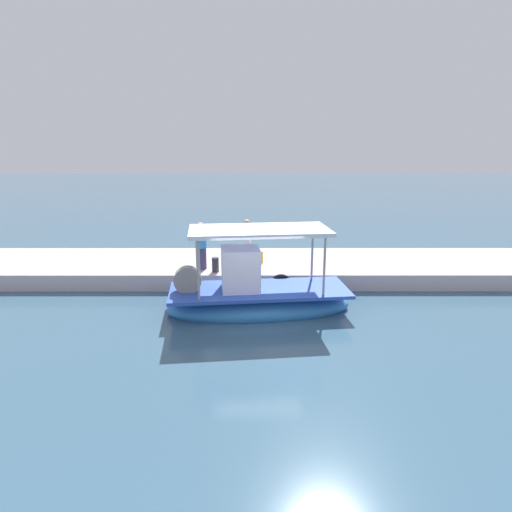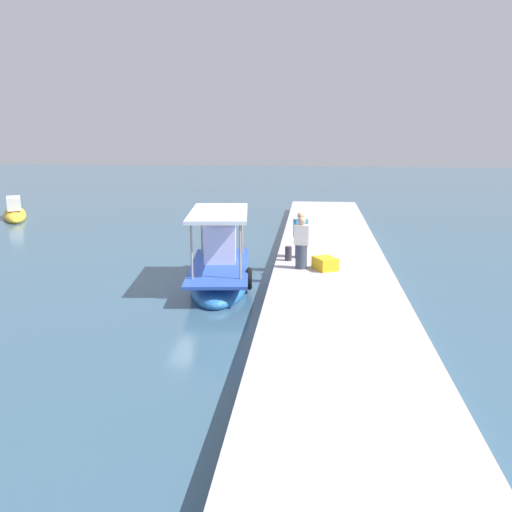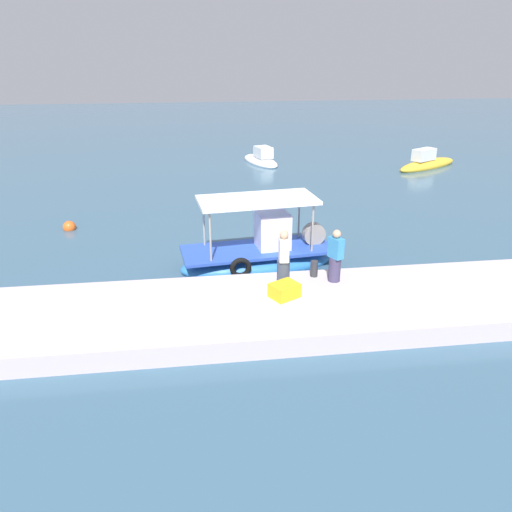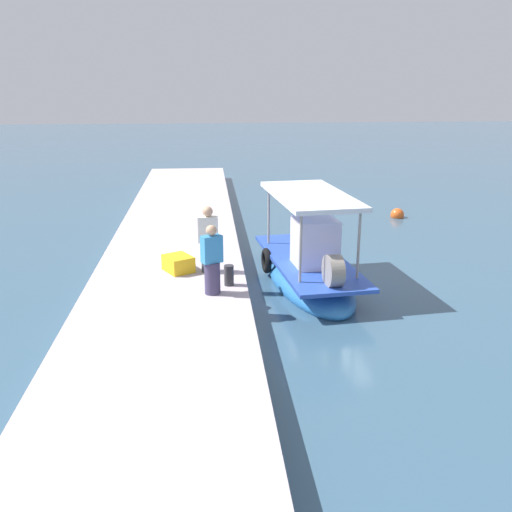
{
  "view_description": "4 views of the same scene",
  "coord_description": "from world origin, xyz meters",
  "px_view_note": "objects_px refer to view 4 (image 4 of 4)",
  "views": [
    {
      "loc": [
        0.06,
        12.11,
        4.99
      ],
      "look_at": [
        0.05,
        -2.24,
        1.27
      ],
      "focal_mm": 31.0,
      "sensor_mm": 36.0,
      "label": 1
    },
    {
      "loc": [
        -18.16,
        -3.53,
        5.27
      ],
      "look_at": [
        0.43,
        -1.64,
        0.96
      ],
      "focal_mm": 39.24,
      "sensor_mm": 36.0,
      "label": 2
    },
    {
      "loc": [
        -2.26,
        -16.72,
        7.27
      ],
      "look_at": [
        -0.31,
        -2.06,
        1.1
      ],
      "focal_mm": 34.93,
      "sensor_mm": 36.0,
      "label": 3
    },
    {
      "loc": [
        14.93,
        -3.2,
        5.5
      ],
      "look_at": [
        0.67,
        -1.97,
        1.07
      ],
      "focal_mm": 40.44,
      "sensor_mm": 36.0,
      "label": 4
    }
  ],
  "objects_px": {
    "mooring_bollard": "(229,275)",
    "marker_buoy": "(397,215)",
    "fisherman_near_bollard": "(212,263)",
    "fisherman_by_crate": "(208,243)",
    "cargo_crate": "(178,264)",
    "main_fishing_boat": "(309,268)"
  },
  "relations": [
    {
      "from": "main_fishing_boat",
      "to": "marker_buoy",
      "type": "bearing_deg",
      "value": 146.67
    },
    {
      "from": "fisherman_near_bollard",
      "to": "mooring_bollard",
      "type": "bearing_deg",
      "value": 142.63
    },
    {
      "from": "fisherman_near_bollard",
      "to": "fisherman_by_crate",
      "type": "bearing_deg",
      "value": -177.44
    },
    {
      "from": "mooring_bollard",
      "to": "cargo_crate",
      "type": "xyz_separation_m",
      "value": [
        -1.2,
        -1.3,
        -0.05
      ]
    },
    {
      "from": "main_fishing_boat",
      "to": "fisherman_near_bollard",
      "type": "bearing_deg",
      "value": -53.75
    },
    {
      "from": "marker_buoy",
      "to": "main_fishing_boat",
      "type": "bearing_deg",
      "value": -33.33
    },
    {
      "from": "mooring_bollard",
      "to": "marker_buoy",
      "type": "xyz_separation_m",
      "value": [
        -9.07,
        7.29,
        -0.72
      ]
    },
    {
      "from": "mooring_bollard",
      "to": "cargo_crate",
      "type": "relative_size",
      "value": 0.66
    },
    {
      "from": "mooring_bollard",
      "to": "marker_buoy",
      "type": "distance_m",
      "value": 11.67
    },
    {
      "from": "fisherman_by_crate",
      "to": "marker_buoy",
      "type": "height_order",
      "value": "fisherman_by_crate"
    },
    {
      "from": "fisherman_by_crate",
      "to": "cargo_crate",
      "type": "distance_m",
      "value": 1.01
    },
    {
      "from": "fisherman_near_bollard",
      "to": "cargo_crate",
      "type": "xyz_separation_m",
      "value": [
        -1.74,
        -0.88,
        -0.55
      ]
    },
    {
      "from": "fisherman_by_crate",
      "to": "cargo_crate",
      "type": "xyz_separation_m",
      "value": [
        -0.11,
        -0.81,
        -0.59
      ]
    },
    {
      "from": "cargo_crate",
      "to": "marker_buoy",
      "type": "bearing_deg",
      "value": 132.53
    },
    {
      "from": "fisherman_near_bollard",
      "to": "marker_buoy",
      "type": "xyz_separation_m",
      "value": [
        -9.62,
        7.71,
        -1.23
      ]
    },
    {
      "from": "main_fishing_boat",
      "to": "cargo_crate",
      "type": "height_order",
      "value": "main_fishing_boat"
    },
    {
      "from": "fisherman_by_crate",
      "to": "marker_buoy",
      "type": "distance_m",
      "value": 11.22
    },
    {
      "from": "main_fishing_boat",
      "to": "fisherman_by_crate",
      "type": "relative_size",
      "value": 3.24
    },
    {
      "from": "main_fishing_boat",
      "to": "marker_buoy",
      "type": "relative_size",
      "value": 10.45
    },
    {
      "from": "fisherman_near_bollard",
      "to": "main_fishing_boat",
      "type": "bearing_deg",
      "value": 126.25
    },
    {
      "from": "cargo_crate",
      "to": "marker_buoy",
      "type": "xyz_separation_m",
      "value": [
        -7.88,
        8.59,
        -0.68
      ]
    },
    {
      "from": "main_fishing_boat",
      "to": "cargo_crate",
      "type": "xyz_separation_m",
      "value": [
        0.22,
        -3.56,
        0.31
      ]
    }
  ]
}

